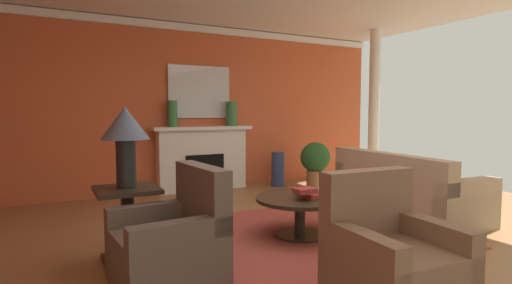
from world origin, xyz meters
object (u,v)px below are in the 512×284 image
armchair_near_window (172,246)px  coffee_table (300,207)px  table_lamp (125,131)px  armchair_facing_fireplace (391,262)px  fireplace (203,160)px  sofa (404,192)px  vase_tall_corner (278,169)px  vase_mantel_left (172,114)px  vase_mantel_right (232,114)px  potted_plant (315,160)px  mantel_mirror (199,92)px  side_table (128,219)px

armchair_near_window → coffee_table: size_ratio=0.95×
armchair_near_window → table_lamp: size_ratio=1.27×
armchair_facing_fireplace → fireplace: bearing=86.9°
sofa → coffee_table: bearing=-174.7°
sofa → armchair_facing_fireplace: bearing=-140.3°
armchair_facing_fireplace → vase_tall_corner: 4.61m
armchair_near_window → coffee_table: armchair_near_window is taller
armchair_facing_fireplace → vase_mantel_left: bearing=93.8°
vase_tall_corner → armchair_near_window: bearing=-132.7°
vase_mantel_right → potted_plant: 1.79m
sofa → vase_tall_corner: bearing=101.1°
sofa → coffee_table: size_ratio=2.16×
vase_tall_corner → vase_mantel_right: size_ratio=1.45×
vase_mantel_left → mantel_mirror: bearing=17.2°
sofa → coffee_table: 1.85m
coffee_table → vase_mantel_left: vase_mantel_left is taller
armchair_facing_fireplace → vase_tall_corner: size_ratio=1.48×
coffee_table → vase_tall_corner: (1.34, 2.70, -0.01)m
fireplace → coffee_table: bearing=-89.2°
mantel_mirror → potted_plant: mantel_mirror is taller
fireplace → armchair_facing_fireplace: size_ratio=1.89×
mantel_mirror → armchair_near_window: size_ratio=1.20×
fireplace → vase_mantel_left: (-0.55, -0.05, 0.82)m
sofa → vase_tall_corner: size_ratio=3.36×
coffee_table → table_lamp: (-1.84, 0.15, 0.89)m
sofa → vase_mantel_left: (-2.44, 2.78, 1.07)m
mantel_mirror → vase_tall_corner: bearing=-16.8°
mantel_mirror → vase_mantel_right: mantel_mirror is taller
mantel_mirror → sofa: (1.89, -2.95, -1.46)m
fireplace → potted_plant: fireplace is taller
sofa → armchair_facing_fireplace: 2.78m
coffee_table → side_table: side_table is taller
side_table → table_lamp: 0.82m
coffee_table → vase_mantel_right: 3.17m
armchair_facing_fireplace → vase_mantel_right: size_ratio=2.14×
side_table → vase_tall_corner: bearing=38.7°
mantel_mirror → vase_tall_corner: mantel_mirror is taller
fireplace → armchair_near_window: 3.85m
vase_mantel_right → vase_mantel_left: bearing=180.0°
table_lamp → potted_plant: size_ratio=0.90×
mantel_mirror → armchair_facing_fireplace: bearing=-93.0°
table_lamp → coffee_table: bearing=-4.5°
vase_tall_corner → potted_plant: (0.60, -0.36, 0.17)m
side_table → vase_tall_corner: 4.09m
sofa → side_table: size_ratio=3.09×
armchair_near_window → potted_plant: bearing=38.7°
armchair_near_window → armchair_facing_fireplace: 1.72m
mantel_mirror → sofa: bearing=-57.4°
armchair_near_window → potted_plant: 4.56m
armchair_near_window → table_lamp: 1.15m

